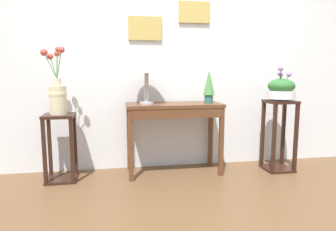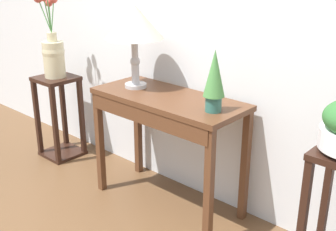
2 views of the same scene
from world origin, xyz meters
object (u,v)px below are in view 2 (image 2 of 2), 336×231
at_px(pedestal_stand_left, 60,117).
at_px(flower_vase_tall_left, 53,52).
at_px(console_table, 166,115).
at_px(potted_plant_on_console, 214,78).
at_px(table_lamp, 134,23).

relative_size(pedestal_stand_left, flower_vase_tall_left, 1.04).
distance_m(console_table, potted_plant_on_console, 0.49).
relative_size(potted_plant_on_console, flower_vase_tall_left, 0.54).
distance_m(potted_plant_on_console, flower_vase_tall_left, 1.58).
bearing_deg(flower_vase_tall_left, console_table, 0.85).
bearing_deg(console_table, pedestal_stand_left, -179.19).
height_order(console_table, flower_vase_tall_left, flower_vase_tall_left).
relative_size(table_lamp, pedestal_stand_left, 0.79).
xyz_separation_m(console_table, table_lamp, (-0.29, 0.02, 0.55)).
xyz_separation_m(console_table, potted_plant_on_console, (0.38, -0.01, 0.32)).
distance_m(table_lamp, pedestal_stand_left, 1.24).
height_order(console_table, potted_plant_on_console, potted_plant_on_console).
bearing_deg(potted_plant_on_console, flower_vase_tall_left, -179.80).
bearing_deg(potted_plant_on_console, table_lamp, 176.98).
bearing_deg(table_lamp, console_table, -4.53).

